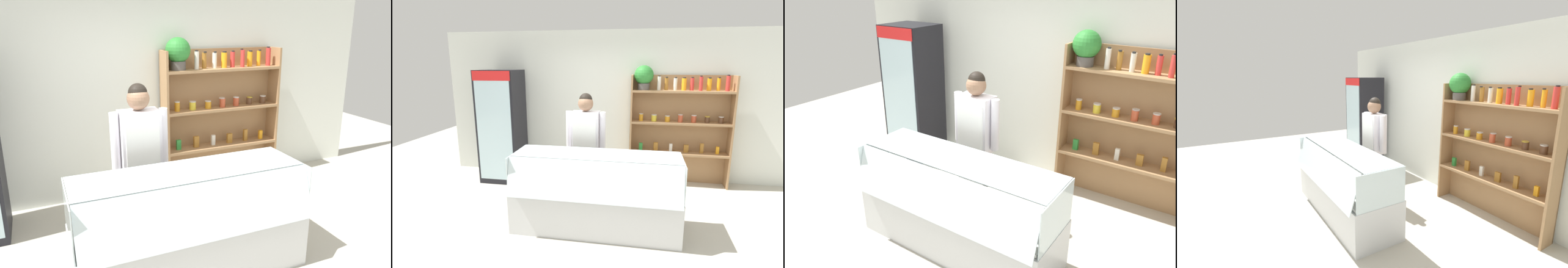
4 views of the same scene
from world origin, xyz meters
TOP-DOWN VIEW (x-y plane):
  - back_wall at (0.00, 2.12)m, footprint 6.80×0.10m
  - shelving_unit at (0.87, 1.91)m, footprint 1.70×0.32m
  - deli_display_case at (-0.21, 0.12)m, footprint 2.12×0.76m
  - shop_clerk at (-0.47, 0.81)m, footprint 0.59×0.25m

SIDE VIEW (x-z plane):
  - deli_display_case at x=-0.21m, z-range -0.19..0.82m
  - shop_clerk at x=-0.47m, z-range 0.16..1.86m
  - shelving_unit at x=0.87m, z-range 0.17..2.26m
  - back_wall at x=0.00m, z-range 0.00..2.70m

